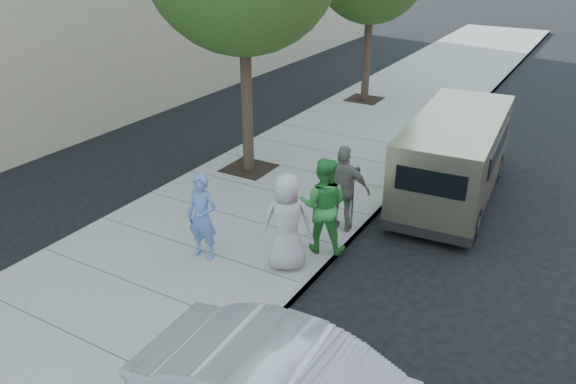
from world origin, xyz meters
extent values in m
plane|color=black|center=(0.00, 0.00, 0.00)|extent=(120.00, 120.00, 0.00)
cube|color=gray|center=(-1.00, 0.00, 0.07)|extent=(5.00, 60.00, 0.15)
cube|color=gray|center=(1.44, 0.00, 0.07)|extent=(0.12, 60.00, 0.16)
cube|color=black|center=(-2.30, 2.40, 0.15)|extent=(1.20, 1.20, 0.01)
cylinder|color=#38281E|center=(-2.30, 2.40, 2.13)|extent=(0.28, 0.28, 3.96)
cube|color=black|center=(-2.30, 10.00, 0.15)|extent=(1.20, 1.20, 0.01)
cylinder|color=#38281E|center=(-2.30, 10.00, 1.91)|extent=(0.28, 0.28, 3.52)
cylinder|color=gray|center=(1.25, 1.00, 0.66)|extent=(0.05, 0.05, 1.01)
cube|color=gray|center=(1.25, 1.00, 1.20)|extent=(0.20, 0.13, 0.07)
cube|color=#2D2D30|center=(1.18, 0.97, 1.32)|extent=(0.13, 0.13, 0.20)
cube|color=#2D2D30|center=(1.32, 1.03, 1.32)|extent=(0.13, 0.13, 0.20)
cube|color=#BBB286|center=(2.65, 3.52, 1.10)|extent=(2.16, 5.04, 1.82)
cube|color=#BBB286|center=(2.46, 6.20, 0.65)|extent=(1.71, 0.62, 0.78)
cube|color=black|center=(2.82, 1.05, 1.41)|extent=(1.37, 0.11, 0.50)
cylinder|color=black|center=(1.73, 5.09, 0.35)|extent=(0.28, 0.71, 0.69)
cylinder|color=black|center=(3.34, 5.20, 0.35)|extent=(0.28, 0.71, 0.69)
cylinder|color=black|center=(1.96, 1.75, 0.35)|extent=(0.28, 0.71, 0.69)
cylinder|color=black|center=(3.57, 1.86, 0.35)|extent=(0.28, 0.71, 0.69)
imported|color=#5D85C6|center=(-0.61, -1.63, 0.99)|extent=(0.65, 0.46, 1.68)
imported|color=green|center=(1.20, -0.27, 1.10)|extent=(1.10, 0.97, 1.90)
imported|color=#B4B4B6|center=(0.92, -1.15, 1.07)|extent=(1.07, 0.98, 1.84)
imported|color=slate|center=(1.20, 0.63, 1.07)|extent=(1.14, 0.64, 1.84)
camera|label=1|loc=(5.38, -8.77, 5.81)|focal=35.00mm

